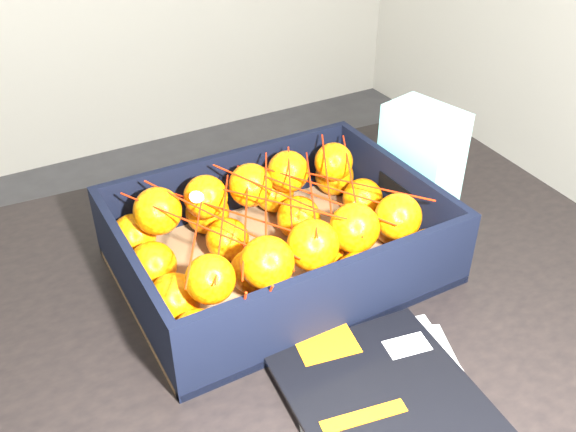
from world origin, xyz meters
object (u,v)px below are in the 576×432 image
table (256,347)px  magazine_stack (395,417)px  produce_crate (278,248)px  retail_carton (420,160)px

table → magazine_stack: size_ratio=3.73×
table → produce_crate: 0.15m
table → produce_crate: produce_crate is taller
produce_crate → table: bearing=-146.1°
retail_carton → produce_crate: bearing=173.6°
magazine_stack → table: bearing=99.0°
table → retail_carton: bearing=11.7°
table → retail_carton: (0.35, 0.07, 0.19)m
magazine_stack → retail_carton: bearing=48.4°
table → magazine_stack: magazine_stack is taller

